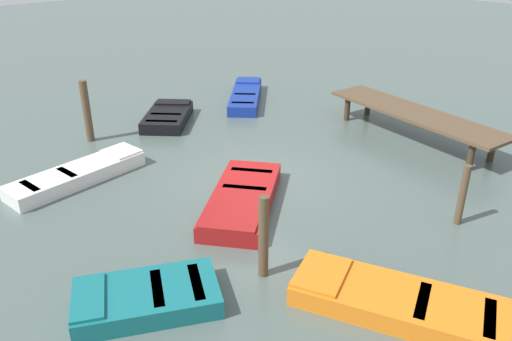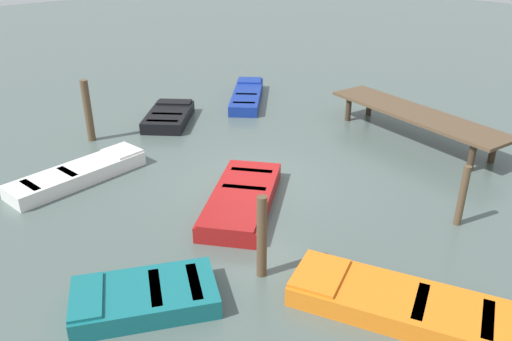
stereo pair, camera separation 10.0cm
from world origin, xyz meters
name	(u,v)px [view 2 (the right image)]	position (x,y,z in m)	size (l,w,h in m)	color
ground_plane	(256,182)	(0.00, 0.00, 0.00)	(80.00, 80.00, 0.00)	#4C5B56
dock_segment	(416,115)	(1.00, 6.03, 0.84)	(6.54, 2.21, 0.95)	brown
rowboat_white	(79,173)	(-3.29, -3.73, 0.22)	(1.62, 4.00, 0.46)	silver
rowboat_teal	(144,297)	(2.58, -4.96, 0.22)	(2.47, 3.03, 0.46)	#14666B
rowboat_red	(242,199)	(0.83, -1.19, 0.22)	(3.51, 3.84, 0.46)	maroon
rowboat_black	(169,116)	(-5.70, 0.70, 0.22)	(2.88, 2.86, 0.46)	black
rowboat_orange	(400,304)	(5.82, -1.45, 0.22)	(4.30, 3.01, 0.46)	orange
rowboat_blue	(247,96)	(-5.76, 4.42, 0.22)	(3.60, 3.54, 0.46)	navy
mooring_piling_near_left	(262,237)	(3.28, -2.64, 0.92)	(0.21, 0.21, 1.83)	brown
mooring_piling_near_right	(462,196)	(4.85, 2.24, 0.77)	(0.17, 0.17, 1.54)	brown
mooring_piling_mid_left	(88,111)	(-5.89, -2.18, 1.02)	(0.25, 0.25, 2.05)	brown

